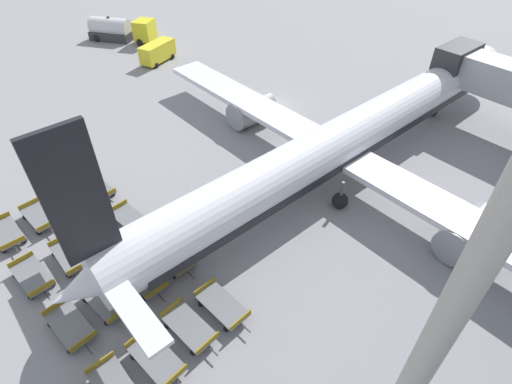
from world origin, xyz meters
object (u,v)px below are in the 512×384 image
baggage_dolly_row_mid_a_col_c (105,300)px  baggage_dolly_row_mid_b_col_d (189,327)px  baggage_dolly_row_near_col_b (32,276)px  baggage_dolly_row_far_col_b (131,219)px  fuel_tanker_primary (119,30)px  baggage_dolly_row_near_col_a (7,233)px  baggage_dolly_row_mid_a_col_d (156,359)px  baggage_dolly_row_mid_a_col_b (70,256)px  baggage_dolly_row_mid_b_col_c (144,277)px  baggage_dolly_row_far_col_a (96,188)px  airplane (347,140)px  baggage_dolly_row_near_col_c (70,326)px  baggage_dolly_row_mid_b_col_b (101,235)px  baggage_dolly_row_far_col_d (222,305)px  service_van (158,52)px  baggage_dolly_row_mid_a_col_a (40,217)px  baggage_dolly_row_far_col_c (173,257)px  baggage_dolly_row_mid_b_col_a (70,202)px  apron_light_mast (448,319)px

baggage_dolly_row_mid_a_col_c → baggage_dolly_row_mid_b_col_d: (4.66, 2.25, 0.00)m
baggage_dolly_row_near_col_b → baggage_dolly_row_far_col_b: size_ratio=1.00×
fuel_tanker_primary → baggage_dolly_row_near_col_a: fuel_tanker_primary is taller
baggage_dolly_row_mid_a_col_d → baggage_dolly_row_mid_a_col_b: bearing=179.5°
baggage_dolly_row_mid_a_col_b → baggage_dolly_row_mid_a_col_c: (4.45, -0.14, 0.00)m
baggage_dolly_row_near_col_a → baggage_dolly_row_mid_b_col_c: same height
baggage_dolly_row_near_col_b → baggage_dolly_row_mid_a_col_b: 2.30m
baggage_dolly_row_far_col_a → baggage_dolly_row_near_col_a: bearing=-90.0°
airplane → baggage_dolly_row_near_col_c: bearing=-95.3°
airplane → baggage_dolly_row_mid_b_col_b: 18.73m
baggage_dolly_row_mid_a_col_b → baggage_dolly_row_mid_b_col_b: same height
baggage_dolly_row_mid_a_col_d → baggage_dolly_row_far_col_a: (-14.09, 4.46, 0.00)m
baggage_dolly_row_far_col_b → baggage_dolly_row_far_col_d: size_ratio=1.00×
service_van → baggage_dolly_row_far_col_d: (31.37, -17.74, -0.74)m
service_van → baggage_dolly_row_mid_a_col_a: bearing=-51.7°
baggage_dolly_row_near_col_a → baggage_dolly_row_mid_a_col_a: 2.18m
baggage_dolly_row_near_col_a → baggage_dolly_row_mid_a_col_c: 9.43m
baggage_dolly_row_mid_b_col_c → baggage_dolly_row_far_col_a: (-9.45, 2.09, 0.00)m
airplane → baggage_dolly_row_near_col_b: size_ratio=11.85×
baggage_dolly_row_mid_a_col_c → baggage_dolly_row_far_col_c: same height
baggage_dolly_row_mid_b_col_b → baggage_dolly_row_far_col_b: bearing=87.8°
baggage_dolly_row_near_col_b → baggage_dolly_row_mid_b_col_a: 6.50m
baggage_dolly_row_mid_a_col_c → baggage_dolly_row_mid_a_col_d: (4.85, 0.05, 0.00)m
baggage_dolly_row_near_col_b → baggage_dolly_row_mid_a_col_a: (-4.71, 2.44, 0.00)m
fuel_tanker_primary → baggage_dolly_row_mid_a_col_a: (26.91, -22.41, -0.84)m
service_van → baggage_dolly_row_far_col_d: service_van is taller
fuel_tanker_primary → baggage_dolly_row_mid_b_col_c: fuel_tanker_primary is taller
baggage_dolly_row_mid_a_col_a → apron_light_mast: size_ratio=0.16×
baggage_dolly_row_mid_a_col_c → apron_light_mast: size_ratio=0.17×
baggage_dolly_row_mid_b_col_c → baggage_dolly_row_far_col_d: size_ratio=1.01×
baggage_dolly_row_near_col_a → baggage_dolly_row_mid_b_col_d: 14.50m
baggage_dolly_row_far_col_b → airplane: bearing=66.0°
baggage_dolly_row_far_col_b → baggage_dolly_row_mid_b_col_c: bearing=-23.5°
baggage_dolly_row_far_col_c → fuel_tanker_primary: bearing=153.4°
baggage_dolly_row_mid_a_col_b → baggage_dolly_row_mid_b_col_b: size_ratio=1.01×
baggage_dolly_row_mid_b_col_c → baggage_dolly_row_far_col_c: (-0.07, 2.10, 0.00)m
baggage_dolly_row_far_col_b → baggage_dolly_row_mid_a_col_a: bearing=-137.9°
service_van → baggage_dolly_row_near_col_b: 32.69m
baggage_dolly_row_near_col_c → baggage_dolly_row_mid_a_col_a: size_ratio=1.00×
baggage_dolly_row_far_col_b → baggage_dolly_row_far_col_c: same height
baggage_dolly_row_mid_a_col_b → baggage_dolly_row_mid_b_col_a: size_ratio=1.00×
apron_light_mast → baggage_dolly_row_mid_b_col_a: bearing=178.9°
baggage_dolly_row_near_col_c → baggage_dolly_row_mid_b_col_c: same height
baggage_dolly_row_mid_a_col_c → baggage_dolly_row_far_col_d: 6.55m
baggage_dolly_row_mid_a_col_b → baggage_dolly_row_mid_b_col_d: bearing=13.1°
baggage_dolly_row_mid_a_col_d → baggage_dolly_row_mid_b_col_c: size_ratio=1.00×
service_van → baggage_dolly_row_mid_b_col_b: (21.80, -19.75, -0.74)m
baggage_dolly_row_mid_b_col_b → baggage_dolly_row_far_col_b: (0.08, 2.17, 0.00)m
baggage_dolly_row_near_col_b → baggage_dolly_row_far_col_a: (-4.70, 6.66, 0.00)m
baggage_dolly_row_far_col_b → baggage_dolly_row_near_col_b: bearing=-89.7°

